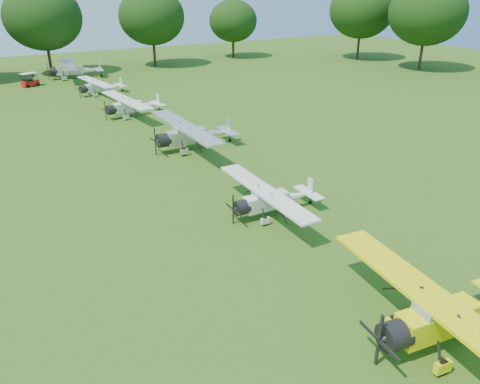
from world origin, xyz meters
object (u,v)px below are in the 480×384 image
object	(u,v)px
aircraft_2	(449,313)
aircraft_7	(73,69)
golf_cart	(30,82)
aircraft_4	(192,133)
aircraft_6	(100,86)
aircraft_3	(272,198)
aircraft_5	(132,105)

from	to	relation	value
aircraft_2	aircraft_7	size ratio (longest dim) A/B	0.93
golf_cart	aircraft_4	bearing A→B (deg)	-99.92
aircraft_6	aircraft_7	xyz separation A→B (m)	(-0.45, 12.53, 0.34)
aircraft_7	golf_cart	size ratio (longest dim) A/B	5.18
aircraft_2	aircraft_3	bearing A→B (deg)	95.87
aircraft_7	golf_cart	world-z (taller)	aircraft_7
aircraft_7	aircraft_3	bearing A→B (deg)	-80.79
aircraft_5	aircraft_2	bearing A→B (deg)	-96.70
aircraft_2	aircraft_4	distance (m)	26.02
aircraft_4	aircraft_7	world-z (taller)	aircraft_7
aircraft_2	aircraft_7	bearing A→B (deg)	97.51
aircraft_5	golf_cart	bearing A→B (deg)	101.77
aircraft_2	aircraft_3	size ratio (longest dim) A/B	1.23
aircraft_3	aircraft_6	world-z (taller)	aircraft_3
aircraft_6	golf_cart	bearing A→B (deg)	118.06
aircraft_2	aircraft_3	world-z (taller)	aircraft_2
aircraft_2	aircraft_5	bearing A→B (deg)	96.80
aircraft_6	golf_cart	size ratio (longest dim) A/B	3.92
aircraft_4	aircraft_5	size ratio (longest dim) A/B	1.13
aircraft_2	aircraft_5	size ratio (longest dim) A/B	1.12
golf_cart	aircraft_7	bearing A→B (deg)	0.87
aircraft_4	golf_cart	world-z (taller)	aircraft_4
aircraft_3	aircraft_5	distance (m)	26.16
aircraft_6	aircraft_5	bearing A→B (deg)	-96.92
aircraft_2	aircraft_7	world-z (taller)	aircraft_7
aircraft_3	golf_cart	xyz separation A→B (m)	(-6.97, 47.78, -0.47)
aircraft_6	golf_cart	distance (m)	11.89
aircraft_3	golf_cart	size ratio (longest dim) A/B	3.90
aircraft_6	aircraft_4	bearing A→B (deg)	-94.83
aircraft_5	golf_cart	size ratio (longest dim) A/B	4.29
golf_cart	aircraft_6	bearing A→B (deg)	-77.58
aircraft_2	golf_cart	xyz separation A→B (m)	(-6.65, 60.29, -0.71)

